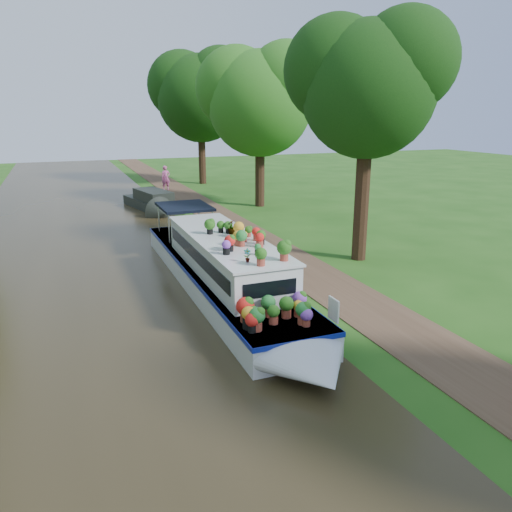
% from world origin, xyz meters
% --- Properties ---
extents(ground, '(100.00, 100.00, 0.00)m').
position_xyz_m(ground, '(0.00, 0.00, 0.00)').
color(ground, '#1F4C13').
rests_on(ground, ground).
extents(canal_water, '(10.00, 100.00, 0.02)m').
position_xyz_m(canal_water, '(-6.00, 0.00, 0.01)').
color(canal_water, black).
rests_on(canal_water, ground).
extents(towpath, '(2.20, 100.00, 0.03)m').
position_xyz_m(towpath, '(1.20, 0.00, 0.01)').
color(towpath, '#483321').
rests_on(towpath, ground).
extents(plant_boat, '(2.29, 13.52, 2.31)m').
position_xyz_m(plant_boat, '(-2.25, 1.07, 0.85)').
color(plant_boat, silver).
rests_on(plant_boat, canal_water).
extents(tree_near_overhang, '(5.52, 5.28, 8.99)m').
position_xyz_m(tree_near_overhang, '(3.79, 3.06, 6.60)').
color(tree_near_overhang, black).
rests_on(tree_near_overhang, ground).
extents(tree_near_mid, '(6.90, 6.60, 9.40)m').
position_xyz_m(tree_near_mid, '(4.48, 15.08, 6.44)').
color(tree_near_mid, black).
rests_on(tree_near_mid, ground).
extents(tree_near_far, '(7.59, 7.26, 10.30)m').
position_xyz_m(tree_near_far, '(3.98, 26.09, 7.05)').
color(tree_near_far, black).
rests_on(tree_near_far, ground).
extents(second_boat, '(2.75, 6.17, 1.14)m').
position_xyz_m(second_boat, '(-1.75, 16.10, 0.47)').
color(second_boat, black).
rests_on(second_boat, canal_water).
extents(pedestrian_pink, '(0.68, 0.49, 1.76)m').
position_xyz_m(pedestrian_pink, '(0.50, 23.38, 0.91)').
color(pedestrian_pink, pink).
rests_on(pedestrian_pink, towpath).
extents(verge_plant, '(0.44, 0.40, 0.43)m').
position_xyz_m(verge_plant, '(0.05, 1.00, 0.21)').
color(verge_plant, '#20621D').
rests_on(verge_plant, ground).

